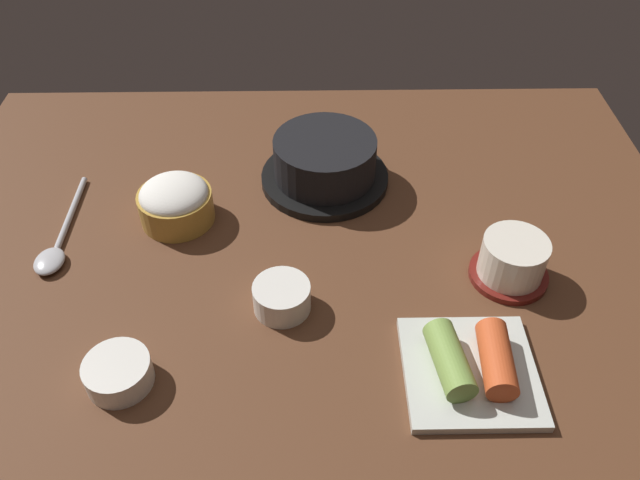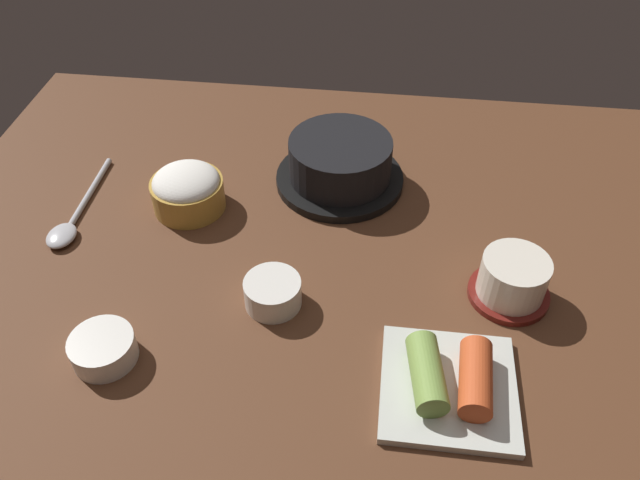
{
  "view_description": "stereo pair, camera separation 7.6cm",
  "coord_description": "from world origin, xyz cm",
  "px_view_note": "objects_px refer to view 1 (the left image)",
  "views": [
    {
      "loc": [
        1.11,
        -57.09,
        57.44
      ],
      "look_at": [
        2.0,
        -2.0,
        5.0
      ],
      "focal_mm": 35.45,
      "sensor_mm": 36.0,
      "label": 1
    },
    {
      "loc": [
        8.7,
        -56.69,
        57.44
      ],
      "look_at": [
        2.0,
        -2.0,
        5.0
      ],
      "focal_mm": 35.45,
      "sensor_mm": 36.0,
      "label": 2
    }
  ],
  "objects_px": {
    "side_bowl_near": "(118,372)",
    "tea_cup_with_saucer": "(512,260)",
    "stone_pot": "(325,162)",
    "banchan_cup_center": "(282,296)",
    "kimchi_plate": "(471,366)",
    "rice_bowl": "(175,202)",
    "spoon": "(56,246)"
  },
  "relations": [
    {
      "from": "banchan_cup_center",
      "to": "kimchi_plate",
      "type": "xyz_separation_m",
      "value": [
        0.2,
        -0.09,
        -0.0
      ]
    },
    {
      "from": "banchan_cup_center",
      "to": "kimchi_plate",
      "type": "height_order",
      "value": "kimchi_plate"
    },
    {
      "from": "rice_bowl",
      "to": "tea_cup_with_saucer",
      "type": "bearing_deg",
      "value": -15.19
    },
    {
      "from": "tea_cup_with_saucer",
      "to": "banchan_cup_center",
      "type": "height_order",
      "value": "tea_cup_with_saucer"
    },
    {
      "from": "banchan_cup_center",
      "to": "side_bowl_near",
      "type": "xyz_separation_m",
      "value": [
        -0.16,
        -0.1,
        -0.0
      ]
    },
    {
      "from": "kimchi_plate",
      "to": "side_bowl_near",
      "type": "relative_size",
      "value": 1.99
    },
    {
      "from": "rice_bowl",
      "to": "side_bowl_near",
      "type": "bearing_deg",
      "value": -95.05
    },
    {
      "from": "stone_pot",
      "to": "side_bowl_near",
      "type": "bearing_deg",
      "value": -123.43
    },
    {
      "from": "tea_cup_with_saucer",
      "to": "rice_bowl",
      "type": "bearing_deg",
      "value": 164.81
    },
    {
      "from": "side_bowl_near",
      "to": "tea_cup_with_saucer",
      "type": "bearing_deg",
      "value": 18.0
    },
    {
      "from": "rice_bowl",
      "to": "banchan_cup_center",
      "type": "bearing_deg",
      "value": -47.64
    },
    {
      "from": "side_bowl_near",
      "to": "stone_pot",
      "type": "bearing_deg",
      "value": 56.57
    },
    {
      "from": "stone_pot",
      "to": "banchan_cup_center",
      "type": "relative_size",
      "value": 2.72
    },
    {
      "from": "tea_cup_with_saucer",
      "to": "side_bowl_near",
      "type": "bearing_deg",
      "value": -162.0
    },
    {
      "from": "kimchi_plate",
      "to": "spoon",
      "type": "xyz_separation_m",
      "value": [
        -0.48,
        0.19,
        -0.01
      ]
    },
    {
      "from": "banchan_cup_center",
      "to": "rice_bowl",
      "type": "bearing_deg",
      "value": 132.36
    },
    {
      "from": "side_bowl_near",
      "to": "spoon",
      "type": "relative_size",
      "value": 0.36
    },
    {
      "from": "kimchi_plate",
      "to": "spoon",
      "type": "bearing_deg",
      "value": 158.14
    },
    {
      "from": "tea_cup_with_saucer",
      "to": "kimchi_plate",
      "type": "xyz_separation_m",
      "value": [
        -0.07,
        -0.14,
        -0.01
      ]
    },
    {
      "from": "stone_pot",
      "to": "banchan_cup_center",
      "type": "xyz_separation_m",
      "value": [
        -0.05,
        -0.23,
        -0.02
      ]
    },
    {
      "from": "kimchi_plate",
      "to": "banchan_cup_center",
      "type": "bearing_deg",
      "value": 154.3
    },
    {
      "from": "rice_bowl",
      "to": "spoon",
      "type": "distance_m",
      "value": 0.16
    },
    {
      "from": "tea_cup_with_saucer",
      "to": "side_bowl_near",
      "type": "height_order",
      "value": "tea_cup_with_saucer"
    },
    {
      "from": "tea_cup_with_saucer",
      "to": "spoon",
      "type": "height_order",
      "value": "tea_cup_with_saucer"
    },
    {
      "from": "banchan_cup_center",
      "to": "side_bowl_near",
      "type": "distance_m",
      "value": 0.19
    },
    {
      "from": "banchan_cup_center",
      "to": "kimchi_plate",
      "type": "relative_size",
      "value": 0.48
    },
    {
      "from": "rice_bowl",
      "to": "kimchi_plate",
      "type": "bearing_deg",
      "value": -36.44
    },
    {
      "from": "tea_cup_with_saucer",
      "to": "banchan_cup_center",
      "type": "bearing_deg",
      "value": -170.84
    },
    {
      "from": "stone_pot",
      "to": "tea_cup_with_saucer",
      "type": "height_order",
      "value": "stone_pot"
    },
    {
      "from": "kimchi_plate",
      "to": "side_bowl_near",
      "type": "bearing_deg",
      "value": -179.6
    },
    {
      "from": "kimchi_plate",
      "to": "side_bowl_near",
      "type": "xyz_separation_m",
      "value": [
        -0.36,
        -0.0,
        0.0
      ]
    },
    {
      "from": "tea_cup_with_saucer",
      "to": "side_bowl_near",
      "type": "distance_m",
      "value": 0.46
    }
  ]
}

